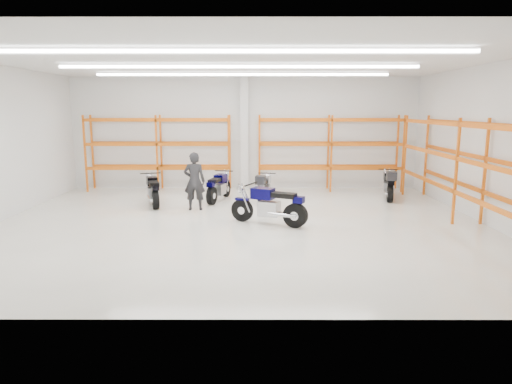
{
  "coord_description": "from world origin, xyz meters",
  "views": [
    {
      "loc": [
        0.5,
        -12.65,
        3.25
      ],
      "look_at": [
        0.47,
        0.5,
        0.84
      ],
      "focal_mm": 32.0,
      "sensor_mm": 36.0,
      "label": 1
    }
  ],
  "objects_px": {
    "motorcycle_main": "(272,206)",
    "standing_man": "(194,181)",
    "motorcycle_back_b": "(218,188)",
    "motorcycle_back_c": "(264,188)",
    "structural_column": "(245,134)",
    "motorcycle_back_a": "(153,191)",
    "motorcycle_back_d": "(389,185)"
  },
  "relations": [
    {
      "from": "standing_man",
      "to": "motorcycle_back_d",
      "type": "bearing_deg",
      "value": -165.68
    },
    {
      "from": "motorcycle_back_d",
      "to": "motorcycle_back_a",
      "type": "bearing_deg",
      "value": -172.85
    },
    {
      "from": "motorcycle_main",
      "to": "motorcycle_back_d",
      "type": "bearing_deg",
      "value": 40.2
    },
    {
      "from": "motorcycle_back_b",
      "to": "structural_column",
      "type": "height_order",
      "value": "structural_column"
    },
    {
      "from": "motorcycle_back_b",
      "to": "motorcycle_back_a",
      "type": "bearing_deg",
      "value": -161.33
    },
    {
      "from": "motorcycle_main",
      "to": "motorcycle_back_a",
      "type": "distance_m",
      "value": 4.75
    },
    {
      "from": "motorcycle_back_b",
      "to": "standing_man",
      "type": "bearing_deg",
      "value": -114.06
    },
    {
      "from": "motorcycle_back_b",
      "to": "standing_man",
      "type": "relative_size",
      "value": 1.09
    },
    {
      "from": "motorcycle_main",
      "to": "structural_column",
      "type": "relative_size",
      "value": 0.48
    },
    {
      "from": "motorcycle_main",
      "to": "structural_column",
      "type": "bearing_deg",
      "value": 98.83
    },
    {
      "from": "standing_man",
      "to": "motorcycle_back_a",
      "type": "bearing_deg",
      "value": -25.03
    },
    {
      "from": "motorcycle_main",
      "to": "motorcycle_back_b",
      "type": "xyz_separation_m",
      "value": [
        -1.79,
        3.37,
        -0.06
      ]
    },
    {
      "from": "structural_column",
      "to": "standing_man",
      "type": "bearing_deg",
      "value": -110.84
    },
    {
      "from": "motorcycle_main",
      "to": "motorcycle_back_c",
      "type": "bearing_deg",
      "value": 93.13
    },
    {
      "from": "motorcycle_back_d",
      "to": "standing_man",
      "type": "height_order",
      "value": "standing_man"
    },
    {
      "from": "motorcycle_back_a",
      "to": "motorcycle_back_b",
      "type": "distance_m",
      "value": 2.28
    },
    {
      "from": "motorcycle_back_d",
      "to": "standing_man",
      "type": "relative_size",
      "value": 1.15
    },
    {
      "from": "motorcycle_back_b",
      "to": "standing_man",
      "type": "xyz_separation_m",
      "value": [
        -0.64,
        -1.43,
        0.46
      ]
    },
    {
      "from": "standing_man",
      "to": "structural_column",
      "type": "bearing_deg",
      "value": -110.95
    },
    {
      "from": "motorcycle_main",
      "to": "motorcycle_back_a",
      "type": "xyz_separation_m",
      "value": [
        -3.95,
        2.64,
        -0.05
      ]
    },
    {
      "from": "motorcycle_back_b",
      "to": "motorcycle_back_c",
      "type": "bearing_deg",
      "value": -7.39
    },
    {
      "from": "motorcycle_main",
      "to": "motorcycle_back_c",
      "type": "distance_m",
      "value": 3.16
    },
    {
      "from": "motorcycle_back_c",
      "to": "standing_man",
      "type": "bearing_deg",
      "value": -151.55
    },
    {
      "from": "motorcycle_back_a",
      "to": "motorcycle_back_b",
      "type": "xyz_separation_m",
      "value": [
        2.16,
        0.73,
        -0.01
      ]
    },
    {
      "from": "motorcycle_main",
      "to": "motorcycle_back_c",
      "type": "height_order",
      "value": "motorcycle_main"
    },
    {
      "from": "motorcycle_back_c",
      "to": "motorcycle_main",
      "type": "bearing_deg",
      "value": -86.87
    },
    {
      "from": "motorcycle_main",
      "to": "standing_man",
      "type": "height_order",
      "value": "standing_man"
    },
    {
      "from": "motorcycle_back_b",
      "to": "structural_column",
      "type": "distance_m",
      "value": 3.22
    },
    {
      "from": "motorcycle_back_a",
      "to": "standing_man",
      "type": "bearing_deg",
      "value": -24.92
    },
    {
      "from": "motorcycle_back_d",
      "to": "motorcycle_back_b",
      "type": "bearing_deg",
      "value": -177.08
    },
    {
      "from": "motorcycle_main",
      "to": "motorcycle_back_a",
      "type": "bearing_deg",
      "value": 146.23
    },
    {
      "from": "motorcycle_back_a",
      "to": "motorcycle_back_c",
      "type": "xyz_separation_m",
      "value": [
        3.77,
        0.52,
        0.01
      ]
    }
  ]
}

